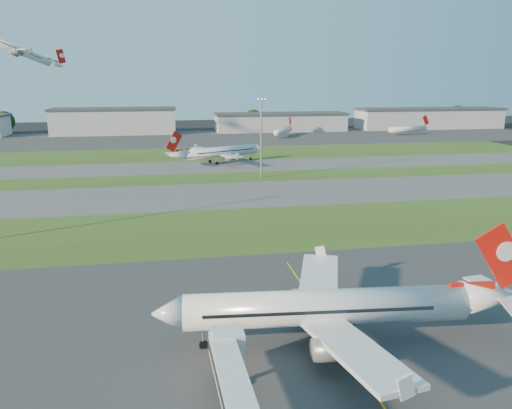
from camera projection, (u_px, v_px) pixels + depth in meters
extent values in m
plane|color=black|center=(306.00, 355.00, 58.67)|extent=(700.00, 700.00, 0.00)
cube|color=#333335|center=(306.00, 355.00, 58.67)|extent=(300.00, 70.00, 0.01)
cube|color=#314E1A|center=(241.00, 229.00, 108.31)|extent=(300.00, 34.00, 0.01)
cube|color=#515154|center=(224.00, 195.00, 139.81)|extent=(300.00, 32.00, 0.01)
cube|color=#314E1A|center=(215.00, 178.00, 163.67)|extent=(300.00, 18.00, 0.01)
cube|color=#515154|center=(209.00, 167.00, 184.67)|extent=(300.00, 26.00, 0.01)
cube|color=#314E1A|center=(203.00, 154.00, 216.17)|extent=(300.00, 40.00, 0.01)
cube|color=#333335|center=(195.00, 138.00, 273.45)|extent=(400.00, 80.00, 0.01)
cube|color=gold|center=(346.00, 351.00, 59.52)|extent=(0.25, 60.00, 0.02)
cube|color=silver|center=(228.00, 343.00, 53.60)|extent=(3.40, 3.00, 3.00)
cylinder|color=gray|center=(230.00, 373.00, 52.37)|extent=(0.70, 0.70, 3.20)
cube|color=black|center=(231.00, 383.00, 52.68)|extent=(2.20, 1.20, 0.70)
cylinder|color=silver|center=(326.00, 307.00, 60.28)|extent=(34.48, 7.29, 4.34)
cube|color=#B7130B|center=(502.00, 256.00, 60.73)|extent=(7.41, 1.04, 8.64)
cube|color=silver|center=(356.00, 351.00, 51.70)|extent=(7.75, 17.71, 1.76)
cube|color=silver|center=(319.00, 282.00, 69.33)|extent=(10.42, 17.85, 1.76)
cylinder|color=slate|center=(333.00, 350.00, 54.28)|extent=(5.00, 3.03, 2.62)
cylinder|color=slate|center=(310.00, 298.00, 67.07)|extent=(5.00, 3.03, 2.62)
cylinder|color=silver|center=(221.00, 152.00, 191.90)|extent=(30.04, 16.34, 3.95)
cube|color=#B7130B|center=(174.00, 141.00, 179.84)|extent=(6.29, 3.09, 7.86)
cube|color=silver|center=(209.00, 151.00, 198.12)|extent=(13.29, 15.13, 1.60)
cube|color=silver|center=(230.00, 156.00, 184.81)|extent=(7.34, 16.15, 1.60)
cylinder|color=slate|center=(215.00, 154.00, 197.42)|extent=(4.96, 3.96, 2.39)
cylinder|color=slate|center=(231.00, 158.00, 187.77)|extent=(4.96, 3.96, 2.39)
cylinder|color=silver|center=(18.00, 50.00, 226.46)|extent=(27.31, 14.64, 3.58)
cube|color=#B7130B|center=(58.00, 41.00, 234.94)|extent=(5.73, 2.76, 7.13)
cube|color=silver|center=(23.00, 51.00, 221.01)|extent=(12.00, 13.77, 1.46)
cube|color=silver|center=(18.00, 52.00, 233.15)|extent=(6.56, 14.64, 1.46)
cylinder|color=slate|center=(19.00, 53.00, 222.17)|extent=(4.49, 3.57, 2.17)
cylinder|color=slate|center=(15.00, 54.00, 230.97)|extent=(4.49, 3.57, 2.17)
cylinder|color=silver|center=(283.00, 131.00, 280.52)|extent=(15.96, 24.02, 3.20)
cube|color=#B7130B|center=(290.00, 120.00, 291.16)|extent=(2.89, 4.61, 6.16)
cylinder|color=silver|center=(408.00, 129.00, 289.33)|extent=(26.01, 9.33, 3.20)
cube|color=#B7130B|center=(426.00, 120.00, 293.27)|extent=(5.10, 1.53, 6.16)
cylinder|color=gray|center=(261.00, 140.00, 161.26)|extent=(0.60, 0.60, 25.00)
cube|color=gray|center=(261.00, 99.00, 158.10)|extent=(3.20, 0.50, 0.80)
cube|color=#FFF2CC|center=(261.00, 99.00, 158.10)|extent=(2.80, 0.70, 0.35)
cube|color=#ABADB3|center=(115.00, 122.00, 292.72)|extent=(70.00, 22.00, 14.00)
cube|color=#383A3F|center=(114.00, 109.00, 290.86)|extent=(71.40, 23.00, 1.20)
cube|color=#ABADB3|center=(281.00, 123.00, 310.21)|extent=(80.00, 22.00, 10.00)
cube|color=#383A3F|center=(281.00, 114.00, 308.84)|extent=(81.60, 23.00, 1.20)
cube|color=#ABADB3|center=(429.00, 119.00, 326.97)|extent=(95.00, 22.00, 12.00)
cube|color=#383A3F|center=(430.00, 109.00, 325.36)|extent=(96.90, 23.00, 1.20)
cylinder|color=black|center=(5.00, 130.00, 297.16)|extent=(1.00, 1.00, 4.40)
sphere|color=black|center=(4.00, 121.00, 295.95)|extent=(12.10, 12.10, 12.10)
cylinder|color=black|center=(158.00, 128.00, 308.74)|extent=(1.00, 1.00, 3.60)
sphere|color=black|center=(158.00, 122.00, 307.75)|extent=(9.90, 9.90, 9.90)
cylinder|color=black|center=(253.00, 126.00, 321.74)|extent=(1.00, 1.00, 4.20)
sphere|color=black|center=(253.00, 119.00, 320.58)|extent=(11.55, 11.55, 11.55)
cylinder|color=black|center=(364.00, 125.00, 332.63)|extent=(1.00, 1.00, 3.80)
sphere|color=black|center=(364.00, 118.00, 331.58)|extent=(10.45, 10.45, 10.45)
cylinder|color=black|center=(457.00, 122.00, 348.25)|extent=(1.00, 1.00, 4.60)
sphere|color=black|center=(458.00, 115.00, 346.99)|extent=(12.65, 12.65, 12.65)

